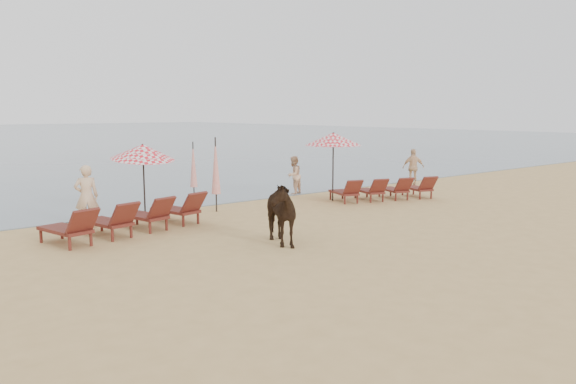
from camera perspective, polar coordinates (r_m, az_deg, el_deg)
name	(u,v)px	position (r m, az deg, el deg)	size (l,w,h in m)	color
ground	(437,270)	(12.34, 14.89, -7.65)	(120.00, 120.00, 0.00)	tan
lounger_cluster_left	(131,217)	(15.86, -15.70, -2.44)	(4.56, 2.71, 0.68)	#5B2515
lounger_cluster_right	(384,189)	(21.39, 9.75, 0.30)	(4.12, 2.71, 0.60)	#5B2515
umbrella_open_left_b	(143,152)	(17.54, -14.52, 3.98)	(1.90, 1.94, 2.43)	black
umbrella_open_right	(333,139)	(20.81, 4.62, 5.38)	(2.09, 2.09, 2.55)	black
umbrella_closed_left	(216,166)	(18.65, -7.36, 2.62)	(0.30, 0.30, 2.47)	black
umbrella_closed_right	(193,165)	(20.96, -9.59, 2.75)	(0.27, 0.27, 2.22)	black
cow	(275,212)	(14.05, -1.30, -2.06)	(0.88, 1.92, 1.62)	black
beachgoer_left	(86,196)	(17.01, -19.79, -0.42)	(0.66, 0.43, 1.81)	#DDB38A
beachgoer_right_a	(294,175)	(22.51, 0.57, 1.71)	(0.75, 0.58, 1.54)	#E2B38D
beachgoer_right_b	(413,167)	(25.88, 12.61, 2.48)	(0.97, 0.40, 1.65)	#E0B68C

